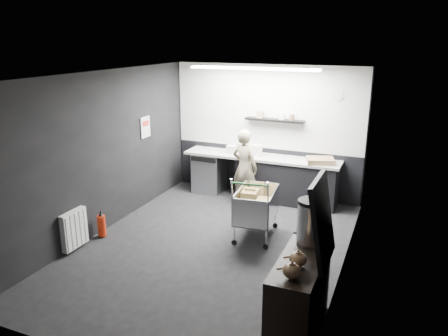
% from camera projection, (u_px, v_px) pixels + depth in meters
% --- Properties ---
extents(floor, '(5.50, 5.50, 0.00)m').
position_uv_depth(floor, '(212.00, 247.00, 6.95)').
color(floor, black).
rests_on(floor, ground).
extents(ceiling, '(5.50, 5.50, 0.00)m').
position_uv_depth(ceiling, '(210.00, 75.00, 6.17)').
color(ceiling, silver).
rests_on(ceiling, wall_back).
extents(wall_back, '(5.50, 0.00, 5.50)m').
position_uv_depth(wall_back, '(266.00, 131.00, 8.98)').
color(wall_back, black).
rests_on(wall_back, floor).
extents(wall_front, '(5.50, 0.00, 5.50)m').
position_uv_depth(wall_front, '(91.00, 242.00, 4.13)').
color(wall_front, black).
rests_on(wall_front, floor).
extents(wall_left, '(0.00, 5.50, 5.50)m').
position_uv_depth(wall_left, '(103.00, 153.00, 7.30)').
color(wall_left, black).
rests_on(wall_left, floor).
extents(wall_right, '(0.00, 5.50, 5.50)m').
position_uv_depth(wall_right, '(348.00, 183.00, 5.81)').
color(wall_right, black).
rests_on(wall_right, floor).
extents(kitchen_wall_panel, '(3.95, 0.02, 1.70)m').
position_uv_depth(kitchen_wall_panel, '(267.00, 107.00, 8.82)').
color(kitchen_wall_panel, silver).
rests_on(kitchen_wall_panel, wall_back).
extents(dado_panel, '(3.95, 0.02, 1.00)m').
position_uv_depth(dado_panel, '(265.00, 171.00, 9.21)').
color(dado_panel, black).
rests_on(dado_panel, wall_back).
extents(floating_shelf, '(1.20, 0.22, 0.04)m').
position_uv_depth(floating_shelf, '(274.00, 120.00, 8.72)').
color(floating_shelf, black).
rests_on(floating_shelf, wall_back).
extents(wall_clock, '(0.20, 0.03, 0.20)m').
position_uv_depth(wall_clock, '(338.00, 96.00, 8.21)').
color(wall_clock, silver).
rests_on(wall_clock, wall_back).
extents(poster, '(0.02, 0.30, 0.40)m').
position_uv_depth(poster, '(145.00, 127.00, 8.38)').
color(poster, silver).
rests_on(poster, wall_left).
extents(poster_red_band, '(0.02, 0.22, 0.10)m').
position_uv_depth(poster_red_band, '(145.00, 124.00, 8.36)').
color(poster_red_band, red).
rests_on(poster_red_band, poster).
extents(radiator, '(0.10, 0.50, 0.60)m').
position_uv_depth(radiator, '(74.00, 229.00, 6.77)').
color(radiator, silver).
rests_on(radiator, wall_left).
extents(ceiling_strip, '(2.40, 0.20, 0.04)m').
position_uv_depth(ceiling_strip, '(253.00, 68.00, 7.81)').
color(ceiling_strip, white).
rests_on(ceiling_strip, ceiling).
extents(prep_counter, '(3.20, 0.61, 0.90)m').
position_uv_depth(prep_counter, '(267.00, 178.00, 8.90)').
color(prep_counter, black).
rests_on(prep_counter, floor).
extents(person, '(0.63, 0.50, 1.53)m').
position_uv_depth(person, '(245.00, 167.00, 8.53)').
color(person, beige).
rests_on(person, floor).
extents(shopping_cart, '(0.70, 1.05, 1.10)m').
position_uv_depth(shopping_cart, '(256.00, 207.00, 7.20)').
color(shopping_cart, silver).
rests_on(shopping_cart, floor).
extents(sideboard, '(0.53, 1.23, 1.84)m').
position_uv_depth(sideboard, '(301.00, 286.00, 4.80)').
color(sideboard, black).
rests_on(sideboard, floor).
extents(fire_extinguisher, '(0.13, 0.13, 0.44)m').
position_uv_depth(fire_extinguisher, '(102.00, 225.00, 7.25)').
color(fire_extinguisher, '#B3230B').
rests_on(fire_extinguisher, floor).
extents(cardboard_box, '(0.60, 0.52, 0.10)m').
position_uv_depth(cardboard_box, '(320.00, 161.00, 8.32)').
color(cardboard_box, '#8C6E4B').
rests_on(cardboard_box, prep_counter).
extents(pink_tub, '(0.23, 0.23, 0.23)m').
position_uv_depth(pink_tub, '(257.00, 150.00, 8.82)').
color(pink_tub, silver).
rests_on(pink_tub, prep_counter).
extents(white_container, '(0.19, 0.15, 0.17)m').
position_uv_depth(white_container, '(232.00, 150.00, 8.98)').
color(white_container, silver).
rests_on(white_container, prep_counter).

